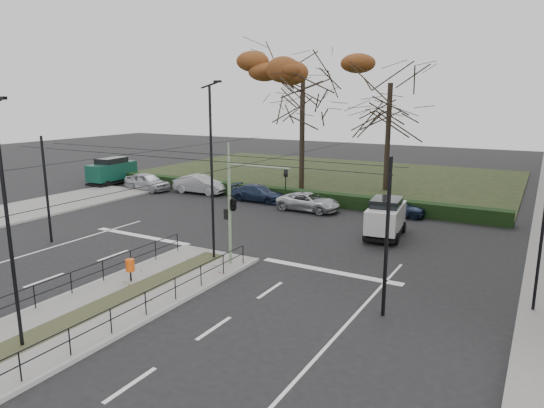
{
  "coord_description": "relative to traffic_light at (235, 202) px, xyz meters",
  "views": [
    {
      "loc": [
        14.32,
        -14.77,
        7.99
      ],
      "look_at": [
        1.12,
        8.48,
        2.14
      ],
      "focal_mm": 32.0,
      "sensor_mm": 36.0,
      "label": 1
    }
  ],
  "objects": [
    {
      "name": "ground",
      "position": [
        -1.78,
        -3.76,
        -3.19
      ],
      "size": [
        140.0,
        140.0,
        0.0
      ],
      "primitive_type": "plane",
      "color": "black",
      "rests_on": "ground"
    },
    {
      "name": "median_island",
      "position": [
        -1.78,
        -6.26,
        -3.12
      ],
      "size": [
        4.4,
        15.0,
        0.14
      ],
      "primitive_type": "cube",
      "color": "slate",
      "rests_on": "ground"
    },
    {
      "name": "park",
      "position": [
        -7.78,
        28.24,
        -3.14
      ],
      "size": [
        38.0,
        26.0,
        0.1
      ],
      "primitive_type": "cube",
      "color": "black",
      "rests_on": "ground"
    },
    {
      "name": "hedge",
      "position": [
        -7.78,
        14.84,
        -2.69
      ],
      "size": [
        38.0,
        1.0,
        1.0
      ],
      "primitive_type": "cube",
      "color": "black",
      "rests_on": "ground"
    },
    {
      "name": "median_railing",
      "position": [
        -1.78,
        -6.36,
        -2.22
      ],
      "size": [
        4.14,
        13.24,
        0.92
      ],
      "color": "black",
      "rests_on": "median_island"
    },
    {
      "name": "catenary",
      "position": [
        -1.78,
        -2.15,
        0.23
      ],
      "size": [
        20.0,
        34.0,
        6.0
      ],
      "color": "black",
      "rests_on": "ground"
    },
    {
      "name": "traffic_light",
      "position": [
        0.0,
        0.0,
        0.0
      ],
      "size": [
        3.56,
        2.01,
        5.24
      ],
      "color": "slate",
      "rests_on": "median_island"
    },
    {
      "name": "litter_bin",
      "position": [
        -2.75,
        -4.15,
        -2.34
      ],
      "size": [
        0.39,
        0.39,
        0.99
      ],
      "color": "black",
      "rests_on": "median_island"
    },
    {
      "name": "streetlamp_median_near",
      "position": [
        -1.6,
        -10.03,
        0.97
      ],
      "size": [
        0.66,
        0.13,
        7.9
      ],
      "color": "black",
      "rests_on": "median_island"
    },
    {
      "name": "streetlamp_median_far",
      "position": [
        -1.47,
        0.25,
        1.35
      ],
      "size": [
        0.72,
        0.15,
        8.66
      ],
      "color": "black",
      "rests_on": "median_island"
    },
    {
      "name": "parked_car_first",
      "position": [
        -17.89,
        12.73,
        -2.41
      ],
      "size": [
        4.69,
        2.18,
        1.55
      ],
      "primitive_type": "imported",
      "rotation": [
        0.0,
        0.0,
        1.49
      ],
      "color": "#B0B2B8",
      "rests_on": "ground"
    },
    {
      "name": "parked_car_second",
      "position": [
        -12.94,
        13.92,
        -2.41
      ],
      "size": [
        4.8,
        1.88,
        1.56
      ],
      "primitive_type": "imported",
      "rotation": [
        0.0,
        0.0,
        1.62
      ],
      "color": "#B0B2B8",
      "rests_on": "ground"
    },
    {
      "name": "parked_car_third",
      "position": [
        -6.94,
        13.59,
        -2.54
      ],
      "size": [
        4.49,
        1.83,
        1.3
      ],
      "primitive_type": "imported",
      "rotation": [
        0.0,
        0.0,
        1.57
      ],
      "color": "#1E2A46",
      "rests_on": "ground"
    },
    {
      "name": "parked_car_fourth",
      "position": [
        -2.07,
        12.58,
        -2.55
      ],
      "size": [
        4.67,
        2.22,
        1.29
      ],
      "primitive_type": "imported",
      "rotation": [
        0.0,
        0.0,
        1.55
      ],
      "color": "#B0B2B8",
      "rests_on": "ground"
    },
    {
      "name": "white_van",
      "position": [
        4.75,
        8.7,
        -1.99
      ],
      "size": [
        2.34,
        4.4,
        2.29
      ],
      "color": "silver",
      "rests_on": "ground"
    },
    {
      "name": "green_van",
      "position": [
        -22.94,
        13.39,
        -1.88
      ],
      "size": [
        2.34,
        5.17,
        2.53
      ],
      "color": "#0D392D",
      "rests_on": "ground"
    },
    {
      "name": "rust_tree",
      "position": [
        -9.39,
        26.41,
        7.58
      ],
      "size": [
        10.73,
        10.73,
        14.04
      ],
      "color": "black",
      "rests_on": "park"
    },
    {
      "name": "bare_tree_center",
      "position": [
        0.53,
        22.84,
        5.39
      ],
      "size": [
        8.17,
        8.17,
        12.16
      ],
      "color": "black",
      "rests_on": "park"
    },
    {
      "name": "bare_tree_near",
      "position": [
        -6.1,
        19.6,
        4.57
      ],
      "size": [
        6.43,
        6.43,
        10.99
      ],
      "color": "black",
      "rests_on": "park"
    },
    {
      "name": "parked_car_fifth",
      "position": [
        3.97,
        14.04,
        -2.54
      ],
      "size": [
        3.98,
        1.9,
        1.31
      ],
      "primitive_type": "imported",
      "rotation": [
        0.0,
        0.0,
        1.66
      ],
      "color": "#1E2A46",
      "rests_on": "ground"
    }
  ]
}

